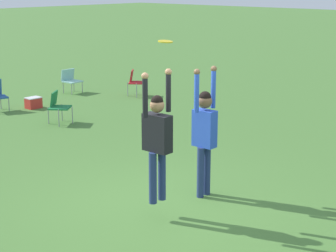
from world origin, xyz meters
The scene contains 8 objects.
ground_plane centered at (0.00, 0.00, 0.00)m, with size 120.00×120.00×0.00m, color #477533.
person_jumping centered at (-0.35, -0.15, 1.34)m, with size 0.60×0.46×2.04m.
person_defending centered at (0.83, -0.12, 1.19)m, with size 0.54×0.40×2.22m.
frisbee centered at (0.04, 0.03, 2.68)m, with size 0.23×0.23×0.03m.
camping_chair_0 centered at (2.26, 5.80, 0.49)m, with size 0.71×0.79×0.81m.
camping_chair_4 centered at (5.02, 8.75, 0.46)m, with size 0.53×0.56×0.77m.
camping_chair_5 centered at (6.07, 6.85, 0.50)m, with size 0.66×0.74×0.81m.
cooler_box centered at (2.86, 7.76, 0.16)m, with size 0.42×0.32×0.32m.
Camera 1 is at (-6.27, -5.70, 3.59)m, focal length 60.00 mm.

